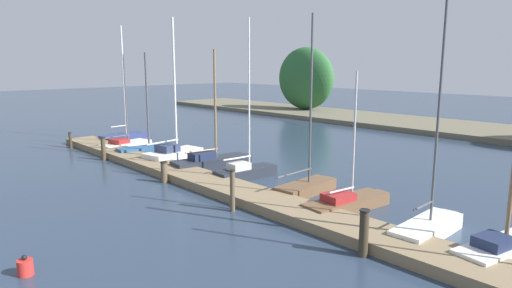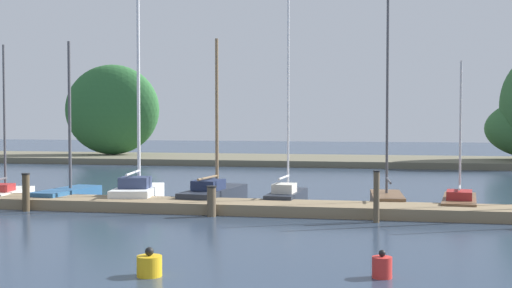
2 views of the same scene
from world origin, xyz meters
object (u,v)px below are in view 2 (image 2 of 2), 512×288
(channel_buoy_1, at_px, (149,265))
(sailboat_7, at_px, (460,202))
(mooring_piling_3, at_px, (376,196))
(channel_buoy_0, at_px, (382,267))
(mooring_piling_1, at_px, (26,192))
(sailboat_1, at_px, (4,192))
(sailboat_5, at_px, (287,195))
(sailboat_2, at_px, (69,192))
(sailboat_4, at_px, (215,192))
(sailboat_3, at_px, (138,190))
(sailboat_6, at_px, (387,196))
(mooring_piling_2, at_px, (212,201))

(channel_buoy_1, bearing_deg, sailboat_7, 57.83)
(mooring_piling_3, xyz_separation_m, channel_buoy_1, (-4.19, -7.65, -0.56))
(channel_buoy_0, bearing_deg, mooring_piling_3, 91.92)
(mooring_piling_1, bearing_deg, sailboat_1, 133.39)
(sailboat_5, bearing_deg, sailboat_7, -88.34)
(sailboat_2, height_order, sailboat_4, sailboat_4)
(channel_buoy_1, bearing_deg, sailboat_3, 112.13)
(sailboat_1, relative_size, channel_buoy_1, 10.14)
(sailboat_6, bearing_deg, channel_buoy_0, 176.04)
(sailboat_1, xyz_separation_m, mooring_piling_1, (2.32, -2.45, 0.33))
(sailboat_7, bearing_deg, mooring_piling_1, 108.80)
(sailboat_4, xyz_separation_m, mooring_piling_3, (5.78, -3.47, 0.38))
(channel_buoy_0, distance_m, channel_buoy_1, 4.48)
(mooring_piling_3, bearing_deg, sailboat_6, 85.61)
(sailboat_7, height_order, mooring_piling_1, sailboat_7)
(sailboat_6, xyz_separation_m, channel_buoy_1, (-4.48, -11.40, -0.14))
(sailboat_6, relative_size, mooring_piling_2, 7.50)
(sailboat_5, height_order, sailboat_6, sailboat_5)
(mooring_piling_1, height_order, mooring_piling_3, mooring_piling_3)
(sailboat_5, height_order, mooring_piling_2, sailboat_5)
(sailboat_3, relative_size, mooring_piling_1, 6.05)
(mooring_piling_2, xyz_separation_m, mooring_piling_3, (5.04, -0.22, 0.29))
(sailboat_3, xyz_separation_m, sailboat_5, (5.34, 0.52, -0.10))
(sailboat_1, distance_m, channel_buoy_1, 13.98)
(sailboat_3, height_order, sailboat_7, sailboat_3)
(sailboat_2, relative_size, sailboat_3, 0.77)
(sailboat_6, bearing_deg, sailboat_1, 90.87)
(sailboat_3, relative_size, mooring_piling_2, 7.95)
(sailboat_2, distance_m, channel_buoy_1, 12.47)
(channel_buoy_1, bearing_deg, mooring_piling_1, 132.29)
(mooring_piling_2, bearing_deg, sailboat_2, 157.30)
(sailboat_2, bearing_deg, sailboat_1, 99.18)
(sailboat_7, relative_size, mooring_piling_1, 3.96)
(sailboat_2, relative_size, sailboat_4, 0.99)
(sailboat_3, xyz_separation_m, channel_buoy_1, (4.30, -10.59, -0.25))
(sailboat_2, relative_size, channel_buoy_0, 10.77)
(mooring_piling_1, relative_size, mooring_piling_3, 0.82)
(sailboat_1, height_order, mooring_piling_3, sailboat_1)
(mooring_piling_1, bearing_deg, sailboat_2, 84.58)
(mooring_piling_1, distance_m, channel_buoy_0, 13.57)
(sailboat_4, height_order, sailboat_6, sailboat_6)
(sailboat_3, xyz_separation_m, channel_buoy_0, (8.73, -9.85, -0.25))
(sailboat_7, bearing_deg, sailboat_2, 98.58)
(sailboat_5, relative_size, channel_buoy_1, 12.69)
(sailboat_7, xyz_separation_m, mooring_piling_3, (-2.67, -3.25, 0.49))
(sailboat_1, xyz_separation_m, sailboat_5, (10.48, 0.81, 0.06))
(mooring_piling_2, relative_size, channel_buoy_1, 1.67)
(mooring_piling_1, height_order, mooring_piling_2, mooring_piling_1)
(sailboat_3, xyz_separation_m, sailboat_6, (8.78, 0.81, -0.11))
(sailboat_2, bearing_deg, sailboat_4, -75.30)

